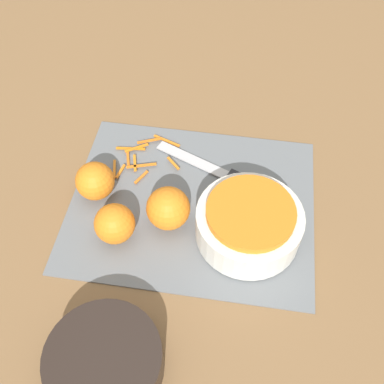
# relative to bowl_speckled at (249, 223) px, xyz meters

# --- Properties ---
(ground_plane) EXTENTS (4.00, 4.00, 0.00)m
(ground_plane) POSITION_rel_bowl_speckled_xyz_m (0.11, -0.05, -0.04)
(ground_plane) COLOR olive
(cutting_board) EXTENTS (0.45, 0.37, 0.01)m
(cutting_board) POSITION_rel_bowl_speckled_xyz_m (0.11, -0.05, -0.04)
(cutting_board) COLOR slate
(cutting_board) RESTS_ON ground_plane
(bowl_speckled) EXTENTS (0.18, 0.18, 0.07)m
(bowl_speckled) POSITION_rel_bowl_speckled_xyz_m (0.00, 0.00, 0.00)
(bowl_speckled) COLOR silver
(bowl_speckled) RESTS_ON cutting_board
(bowl_dark) EXTENTS (0.17, 0.17, 0.06)m
(bowl_dark) POSITION_rel_bowl_speckled_xyz_m (0.18, 0.26, -0.01)
(bowl_dark) COLOR black
(bowl_dark) RESTS_ON ground_plane
(knife) EXTENTS (0.24, 0.12, 0.02)m
(knife) POSITION_rel_bowl_speckled_xyz_m (0.03, -0.12, -0.03)
(knife) COLOR #232328
(knife) RESTS_ON cutting_board
(orange_left) EXTENTS (0.07, 0.07, 0.07)m
(orange_left) POSITION_rel_bowl_speckled_xyz_m (0.23, 0.04, -0.00)
(orange_left) COLOR orange
(orange_left) RESTS_ON cutting_board
(orange_right) EXTENTS (0.07, 0.07, 0.07)m
(orange_right) POSITION_rel_bowl_speckled_xyz_m (0.29, -0.05, -0.00)
(orange_right) COLOR orange
(orange_right) RESTS_ON cutting_board
(orange_back) EXTENTS (0.08, 0.08, 0.08)m
(orange_back) POSITION_rel_bowl_speckled_xyz_m (0.14, -0.01, 0.00)
(orange_back) COLOR orange
(orange_back) RESTS_ON cutting_board
(peel_pile) EXTENTS (0.14, 0.13, 0.01)m
(peel_pile) POSITION_rel_bowl_speckled_xyz_m (0.23, -0.15, -0.03)
(peel_pile) COLOR orange
(peel_pile) RESTS_ON cutting_board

